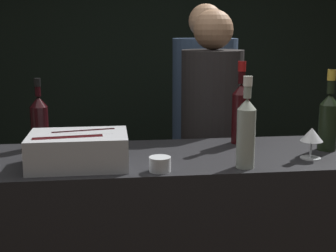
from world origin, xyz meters
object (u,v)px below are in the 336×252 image
object	(u,v)px
person_in_hoodie	(211,149)
person_blond_tee	(204,129)
ice_bin_with_bottles	(78,148)
red_wine_bottle_black_foil	(39,120)
red_wine_bottle_tall	(241,110)
candle_votive	(160,164)
champagne_bottle	(328,119)
wine_glass	(312,136)
white_wine_bottle	(246,130)

from	to	relation	value
person_in_hoodie	person_blond_tee	bearing A→B (deg)	14.83
ice_bin_with_bottles	person_blond_tee	size ratio (longest dim) A/B	0.21
red_wine_bottle_black_foil	person_blond_tee	xyz separation A→B (m)	(0.91, 0.80, -0.24)
ice_bin_with_bottles	person_in_hoodie	world-z (taller)	person_in_hoodie
red_wine_bottle_tall	person_blond_tee	xyz separation A→B (m)	(-0.00, 0.83, -0.27)
candle_votive	champagne_bottle	world-z (taller)	champagne_bottle
wine_glass	candle_votive	bearing A→B (deg)	-170.99
candle_votive	red_wine_bottle_tall	world-z (taller)	red_wine_bottle_tall
ice_bin_with_bottles	wine_glass	world-z (taller)	ice_bin_with_bottles
wine_glass	person_in_hoodie	distance (m)	0.76
red_wine_bottle_tall	person_in_hoodie	world-z (taller)	person_in_hoodie
wine_glass	person_blond_tee	distance (m)	1.17
red_wine_bottle_tall	white_wine_bottle	bearing A→B (deg)	-102.67
white_wine_bottle	champagne_bottle	distance (m)	0.48
candle_votive	person_blond_tee	size ratio (longest dim) A/B	0.05
white_wine_bottle	person_in_hoodie	world-z (taller)	person_in_hoodie
ice_bin_with_bottles	red_wine_bottle_tall	xyz separation A→B (m)	(0.72, 0.29, 0.08)
red_wine_bottle_tall	red_wine_bottle_black_foil	xyz separation A→B (m)	(-0.91, 0.03, -0.03)
red_wine_bottle_black_foil	person_blond_tee	bearing A→B (deg)	41.54
wine_glass	candle_votive	distance (m)	0.64
champagne_bottle	person_blond_tee	world-z (taller)	person_blond_tee
ice_bin_with_bottles	person_blond_tee	xyz separation A→B (m)	(0.72, 1.12, -0.18)
red_wine_bottle_black_foil	person_blond_tee	size ratio (longest dim) A/B	0.18
red_wine_bottle_tall	red_wine_bottle_black_foil	distance (m)	0.91
person_in_hoodie	red_wine_bottle_black_foil	bearing A→B (deg)	133.42
red_wine_bottle_black_foil	champagne_bottle	bearing A→B (deg)	-9.01
red_wine_bottle_tall	person_in_hoodie	bearing A→B (deg)	97.85
red_wine_bottle_black_foil	champagne_bottle	distance (m)	1.27
person_in_hoodie	red_wine_bottle_tall	bearing A→B (deg)	-150.89
champagne_bottle	red_wine_bottle_tall	bearing A→B (deg)	153.74
person_blond_tee	wine_glass	bearing A→B (deg)	62.62
red_wine_bottle_black_foil	red_wine_bottle_tall	bearing A→B (deg)	-1.81
ice_bin_with_bottles	wine_glass	size ratio (longest dim) A/B	2.93
red_wine_bottle_tall	candle_votive	bearing A→B (deg)	-136.54
wine_glass	red_wine_bottle_tall	distance (m)	0.37
candle_votive	white_wine_bottle	bearing A→B (deg)	1.80
ice_bin_with_bottles	champagne_bottle	xyz separation A→B (m)	(1.07, 0.12, 0.07)
wine_glass	person_in_hoodie	size ratio (longest dim) A/B	0.08
red_wine_bottle_tall	person_in_hoodie	distance (m)	0.47
person_in_hoodie	champagne_bottle	bearing A→B (deg)	-122.82
red_wine_bottle_tall	red_wine_bottle_black_foil	bearing A→B (deg)	178.19
champagne_bottle	white_wine_bottle	bearing A→B (deg)	-153.63
champagne_bottle	person_blond_tee	bearing A→B (deg)	108.98
white_wine_bottle	red_wine_bottle_black_foil	xyz separation A→B (m)	(-0.82, 0.41, -0.02)
ice_bin_with_bottles	person_blond_tee	distance (m)	1.34
ice_bin_with_bottles	white_wine_bottle	world-z (taller)	white_wine_bottle
white_wine_bottle	ice_bin_with_bottles	bearing A→B (deg)	171.20
candle_votive	wine_glass	bearing A→B (deg)	9.01
white_wine_bottle	champagne_bottle	size ratio (longest dim) A/B	0.99
candle_votive	red_wine_bottle_tall	xyz separation A→B (m)	(0.42, 0.39, 0.13)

